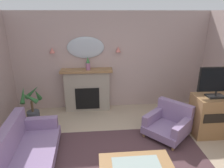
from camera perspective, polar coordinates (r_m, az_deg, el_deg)
wall_back at (r=5.47m, az=-0.31°, el=6.52°), size 6.21×0.10×2.62m
fireplace at (r=5.47m, az=-7.09°, el=-1.79°), size 1.36×0.36×1.16m
mantel_vase_centre at (r=5.21m, az=-6.89°, el=5.76°), size 0.12×0.12×0.34m
wall_mirror at (r=5.30m, az=-7.57°, el=10.31°), size 0.96×0.06×0.56m
wall_sconce_left at (r=5.36m, az=-16.79°, el=9.22°), size 0.14×0.14×0.14m
wall_sconce_right at (r=5.29m, az=1.80°, el=9.91°), size 0.14×0.14×0.14m
coffee_table at (r=3.24m, az=6.94°, el=-22.70°), size 1.10×0.60×0.45m
floral_couch at (r=3.92m, az=-24.08°, el=-17.14°), size 0.93×1.75×0.76m
armchair_in_corner at (r=4.60m, az=16.01°, el=-10.53°), size 1.14×1.14×0.71m
tv_cabinet at (r=4.90m, az=26.54°, el=-8.06°), size 0.80×0.57×0.90m
tv_flatscreen at (r=4.60m, az=28.16°, el=0.68°), size 0.84×0.24×0.65m
potted_plant_corner_palm at (r=5.27m, az=-21.92°, el=-5.93°), size 0.47×0.48×0.91m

